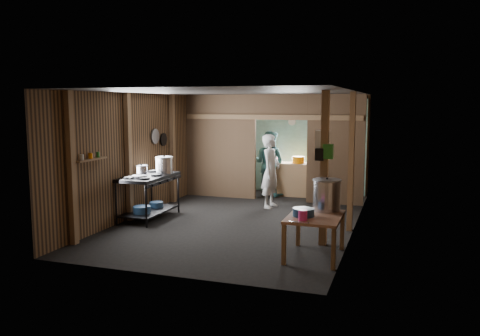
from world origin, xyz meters
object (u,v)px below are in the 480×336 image
(stock_pot, at_px, (327,196))
(yellow_tub, at_px, (298,160))
(prep_table, at_px, (315,236))
(cook, at_px, (271,171))
(stove_pot_large, at_px, (164,165))
(gas_range, at_px, (149,197))
(pink_bucket, at_px, (303,215))

(stock_pot, distance_m, yellow_tub, 4.76)
(prep_table, relative_size, yellow_tub, 3.50)
(yellow_tub, xyz_separation_m, cook, (-0.30, -1.61, -0.10))
(stock_pot, height_order, cook, cook)
(stove_pot_large, height_order, cook, cook)
(gas_range, bearing_deg, pink_bucket, -27.04)
(pink_bucket, xyz_separation_m, cook, (-1.49, 3.72, 0.10))
(stove_pot_large, bearing_deg, prep_table, -27.51)
(stove_pot_large, relative_size, pink_bucket, 2.33)
(gas_range, distance_m, stove_pot_large, 0.75)
(prep_table, relative_size, cook, 0.66)
(stock_pot, bearing_deg, stove_pot_large, 158.58)
(gas_range, distance_m, yellow_tub, 4.27)
(gas_range, bearing_deg, yellow_tub, 55.41)
(stock_pot, bearing_deg, prep_table, -105.66)
(pink_bucket, bearing_deg, yellow_tub, 102.54)
(stock_pot, xyz_separation_m, cook, (-1.72, 2.93, -0.06))
(prep_table, bearing_deg, gas_range, 158.57)
(gas_range, height_order, stock_pot, stock_pot)
(prep_table, distance_m, stock_pot, 0.72)
(pink_bucket, distance_m, yellow_tub, 5.46)
(gas_range, distance_m, stock_pot, 3.99)
(prep_table, height_order, yellow_tub, yellow_tub)
(prep_table, distance_m, yellow_tub, 5.15)
(yellow_tub, bearing_deg, stock_pot, -72.68)
(gas_range, xyz_separation_m, pink_bucket, (3.59, -1.83, 0.28))
(gas_range, relative_size, prep_table, 1.38)
(stock_pot, relative_size, cook, 0.32)
(stove_pot_large, height_order, stock_pot, stove_pot_large)
(cook, bearing_deg, gas_range, 137.79)
(pink_bucket, bearing_deg, gas_range, 152.96)
(gas_range, height_order, prep_table, gas_range)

